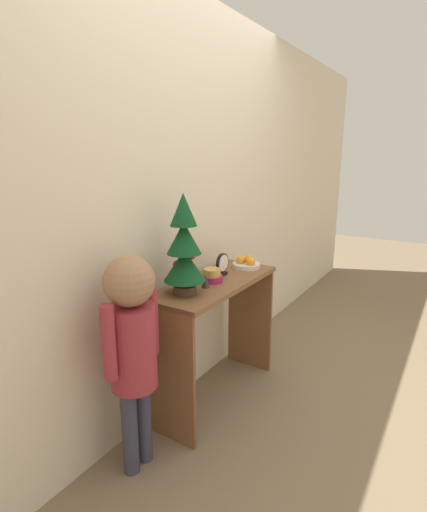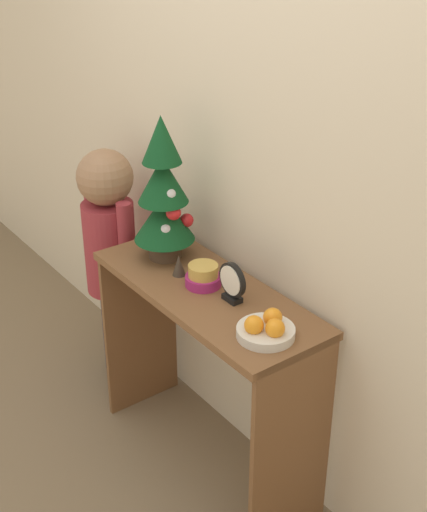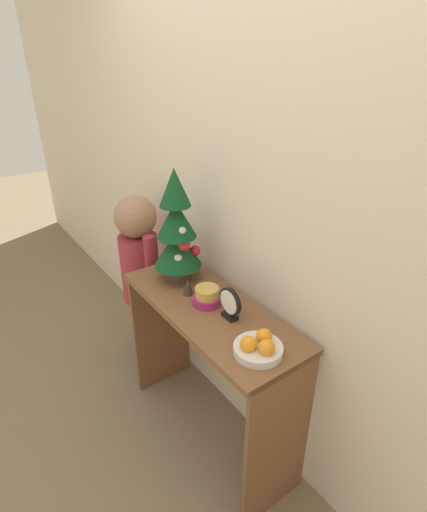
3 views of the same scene
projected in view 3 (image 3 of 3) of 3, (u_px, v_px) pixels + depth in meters
ground_plane at (180, 448)px, 2.06m from camera, size 12.00×12.00×0.00m
back_wall at (254, 203)px, 1.71m from camera, size 7.00×0.05×2.50m
console_table at (209, 343)px, 1.89m from camera, size 0.99×0.38×0.81m
mini_tree at (177, 230)px, 1.89m from camera, size 0.23×0.23×0.57m
fruit_bowl at (259, 347)px, 1.50m from camera, size 0.19×0.19×0.08m
singing_bowl at (207, 296)px, 1.80m from camera, size 0.13×0.13×0.08m
desk_clock at (230, 304)px, 1.68m from camera, size 0.13×0.04×0.15m
figurine at (188, 287)px, 1.86m from camera, size 0.05×0.05×0.08m
child_figure at (139, 260)px, 2.37m from camera, size 0.36×0.24×1.12m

